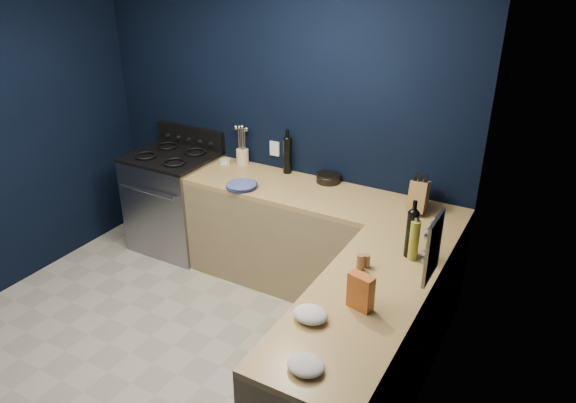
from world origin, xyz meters
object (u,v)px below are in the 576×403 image
Objects in this scene: gas_range at (176,203)px; crouton_bag at (361,292)px; utensil_crock at (242,157)px; plate_stack at (241,186)px; knife_block at (419,196)px.

gas_range is 4.38× the size of crouton_bag.
utensil_crock reaches higher than gas_range.
crouton_bag is (1.76, -1.47, 0.04)m from utensil_crock.
utensil_crock reaches higher than plate_stack.
plate_stack is 1.08× the size of knife_block.
knife_block is 1.10× the size of crouton_bag.
plate_stack reaches higher than gas_range.
gas_range is 2.74m from crouton_bag.
knife_block reaches higher than gas_range.
utensil_crock is at bearing 122.48° from plate_stack.
knife_block is (2.30, 0.11, 0.56)m from gas_range.
knife_block is at bearing 2.68° from gas_range.
knife_block is at bearing 106.98° from crouton_bag.
crouton_bag is at bearing -34.96° from plate_stack.
gas_range is 3.98× the size of knife_block.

